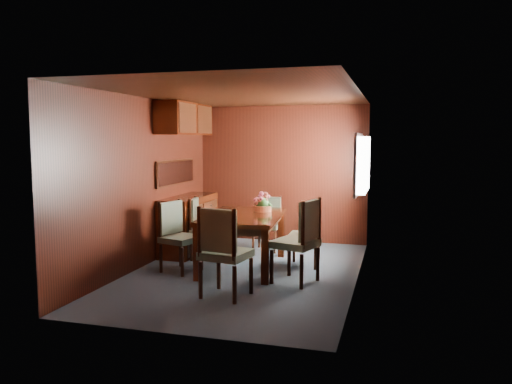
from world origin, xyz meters
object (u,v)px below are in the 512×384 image
(sideboard, at_px, (189,224))
(chair_left_near, at_px, (177,232))
(flower_centerpiece, at_px, (262,202))
(dining_table, at_px, (243,222))
(chair_head, at_px, (222,247))
(chair_right_near, at_px, (301,236))

(sideboard, height_order, chair_left_near, chair_left_near)
(chair_left_near, bearing_deg, flower_centerpiece, 144.50)
(dining_table, distance_m, chair_head, 1.38)
(chair_left_near, relative_size, flower_centerpiece, 3.37)
(sideboard, height_order, dining_table, sideboard)
(sideboard, bearing_deg, chair_head, -57.93)
(chair_right_near, relative_size, chair_head, 1.01)
(chair_right_near, distance_m, chair_head, 1.12)
(dining_table, bearing_deg, chair_head, -87.71)
(dining_table, relative_size, chair_left_near, 1.75)
(chair_head, bearing_deg, chair_right_near, 57.53)
(sideboard, distance_m, chair_head, 2.50)
(dining_table, xyz_separation_m, chair_head, (0.18, -1.37, -0.06))
(chair_left_near, height_order, chair_right_near, chair_right_near)
(chair_right_near, height_order, chair_head, chair_right_near)
(sideboard, relative_size, dining_table, 0.82)
(chair_left_near, xyz_separation_m, chair_right_near, (1.76, -0.14, 0.06))
(flower_centerpiece, bearing_deg, dining_table, -115.50)
(dining_table, bearing_deg, sideboard, 141.72)
(sideboard, bearing_deg, dining_table, -33.13)
(sideboard, distance_m, chair_right_near, 2.45)
(chair_left_near, height_order, flower_centerpiece, flower_centerpiece)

